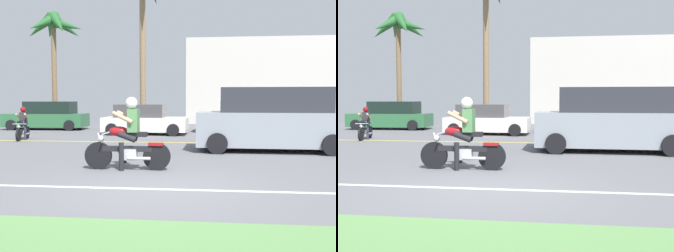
{
  "view_description": "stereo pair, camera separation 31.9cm",
  "coord_description": "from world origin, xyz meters",
  "views": [
    {
      "loc": [
        1.04,
        -7.27,
        1.66
      ],
      "look_at": [
        -0.2,
        4.17,
        0.88
      ],
      "focal_mm": 42.17,
      "sensor_mm": 36.0,
      "label": 1
    },
    {
      "loc": [
        1.35,
        -7.23,
        1.66
      ],
      "look_at": [
        -0.2,
        4.17,
        0.88
      ],
      "focal_mm": 42.17,
      "sensor_mm": 36.0,
      "label": 2
    }
  ],
  "objects": [
    {
      "name": "lane_line_far",
      "position": [
        0.0,
        7.74,
        0.0
      ],
      "size": [
        50.4,
        0.12,
        0.01
      ],
      "primitive_type": "cube",
      "color": "yellow",
      "rests_on": "ground"
    },
    {
      "name": "motorcyclist",
      "position": [
        -0.89,
        1.79,
        0.73
      ],
      "size": [
        2.05,
        0.67,
        1.72
      ],
      "color": "black",
      "rests_on": "ground"
    },
    {
      "name": "parked_car_2",
      "position": [
        2.61,
        12.96,
        0.74
      ],
      "size": [
        4.36,
        2.19,
        1.58
      ],
      "color": "#8C939E",
      "rests_on": "ground"
    },
    {
      "name": "suv_nearby",
      "position": [
        2.99,
        5.64,
        0.98
      ],
      "size": [
        4.9,
        2.17,
        2.03
      ],
      "color": "#8C939E",
      "rests_on": "ground"
    },
    {
      "name": "ground",
      "position": [
        0.0,
        3.0,
        -0.02
      ],
      "size": [
        56.0,
        30.0,
        0.04
      ],
      "primitive_type": "cube",
      "color": "slate"
    },
    {
      "name": "parked_car_0",
      "position": [
        -7.93,
        13.63,
        0.72
      ],
      "size": [
        4.47,
        1.89,
        1.54
      ],
      "color": "#2D663D",
      "rests_on": "ground"
    },
    {
      "name": "building_far",
      "position": [
        4.68,
        21.0,
        2.86
      ],
      "size": [
        10.56,
        4.0,
        5.73
      ],
      "primitive_type": "cube",
      "color": "beige",
      "rests_on": "ground"
    },
    {
      "name": "palm_tree_1",
      "position": [
        -8.47,
        16.15,
        5.88
      ],
      "size": [
        3.91,
        3.76,
        6.96
      ],
      "color": "brown",
      "rests_on": "ground"
    },
    {
      "name": "parked_car_1",
      "position": [
        -2.1,
        11.21,
        0.67
      ],
      "size": [
        4.01,
        2.03,
        1.42
      ],
      "color": "white",
      "rests_on": "ground"
    },
    {
      "name": "motorcyclist_distant",
      "position": [
        -6.62,
        8.12,
        0.57
      ],
      "size": [
        0.55,
        1.61,
        1.35
      ],
      "color": "black",
      "rests_on": "ground"
    },
    {
      "name": "lane_line_near",
      "position": [
        0.0,
        -0.15,
        0.0
      ],
      "size": [
        50.4,
        0.12,
        0.01
      ],
      "primitive_type": "cube",
      "color": "silver",
      "rests_on": "ground"
    }
  ]
}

